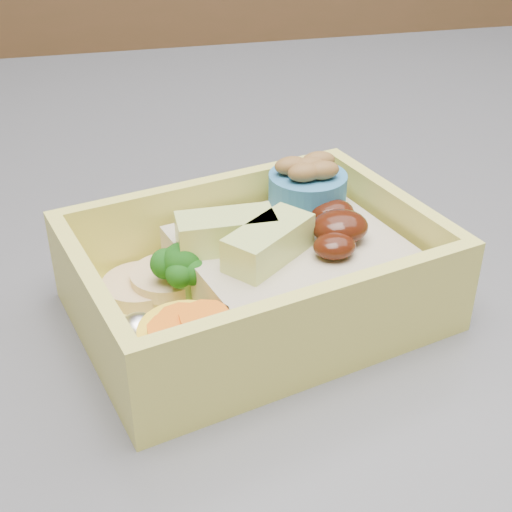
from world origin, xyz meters
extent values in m
cube|color=brown|center=(0.00, 1.20, 0.45)|extent=(3.20, 0.60, 0.90)
cube|color=#333338|center=(0.00, -0.10, 0.90)|extent=(1.24, 0.84, 0.04)
cube|color=#E6DE5F|center=(0.09, -0.21, 0.92)|extent=(0.21, 0.17, 0.01)
cube|color=#E6DE5F|center=(0.08, -0.15, 0.95)|extent=(0.18, 0.05, 0.04)
cube|color=#E6DE5F|center=(0.11, -0.27, 0.95)|extent=(0.18, 0.05, 0.04)
cube|color=#E6DE5F|center=(0.18, -0.19, 0.95)|extent=(0.04, 0.11, 0.04)
cube|color=#E6DE5F|center=(0.01, -0.23, 0.95)|extent=(0.04, 0.11, 0.04)
cube|color=tan|center=(0.12, -0.21, 0.94)|extent=(0.13, 0.13, 0.03)
ellipsoid|color=#361208|center=(0.14, -0.21, 0.96)|extent=(0.04, 0.03, 0.02)
ellipsoid|color=#361208|center=(0.14, -0.19, 0.96)|extent=(0.03, 0.03, 0.01)
ellipsoid|color=#361208|center=(0.13, -0.22, 0.96)|extent=(0.03, 0.02, 0.01)
cube|color=#C9DE74|center=(0.10, -0.22, 0.97)|extent=(0.05, 0.05, 0.02)
cube|color=#C9DE74|center=(0.08, -0.20, 0.97)|extent=(0.05, 0.02, 0.02)
cylinder|color=#75A659|center=(0.06, -0.21, 0.94)|extent=(0.01, 0.01, 0.02)
sphere|color=#165212|center=(0.06, -0.21, 0.95)|extent=(0.02, 0.02, 0.02)
sphere|color=#165212|center=(0.06, -0.20, 0.95)|extent=(0.02, 0.02, 0.02)
sphere|color=#165212|center=(0.05, -0.20, 0.95)|extent=(0.02, 0.02, 0.02)
sphere|color=#165212|center=(0.06, -0.21, 0.95)|extent=(0.01, 0.01, 0.01)
sphere|color=#165212|center=(0.05, -0.21, 0.95)|extent=(0.01, 0.01, 0.01)
sphere|color=#165212|center=(0.05, -0.20, 0.95)|extent=(0.01, 0.01, 0.01)
cylinder|color=yellow|center=(0.05, -0.25, 0.94)|extent=(0.04, 0.04, 0.02)
cylinder|color=orange|center=(0.05, -0.25, 0.95)|extent=(0.02, 0.02, 0.00)
cylinder|color=orange|center=(0.05, -0.26, 0.95)|extent=(0.02, 0.02, 0.00)
cylinder|color=orange|center=(0.06, -0.26, 0.95)|extent=(0.02, 0.02, 0.00)
cylinder|color=tan|center=(0.04, -0.19, 0.93)|extent=(0.04, 0.04, 0.01)
cylinder|color=tan|center=(0.05, -0.19, 0.94)|extent=(0.04, 0.04, 0.01)
ellipsoid|color=silver|center=(0.06, -0.18, 0.94)|extent=(0.02, 0.02, 0.02)
ellipsoid|color=silver|center=(0.03, -0.24, 0.94)|extent=(0.02, 0.02, 0.02)
cylinder|color=teal|center=(0.14, -0.17, 0.97)|extent=(0.04, 0.04, 0.02)
ellipsoid|color=brown|center=(0.14, -0.17, 0.98)|extent=(0.02, 0.02, 0.01)
ellipsoid|color=brown|center=(0.14, -0.16, 0.98)|extent=(0.02, 0.02, 0.01)
ellipsoid|color=brown|center=(0.13, -0.16, 0.98)|extent=(0.02, 0.02, 0.01)
ellipsoid|color=brown|center=(0.14, -0.17, 0.98)|extent=(0.02, 0.02, 0.01)
ellipsoid|color=brown|center=(0.13, -0.17, 0.98)|extent=(0.02, 0.02, 0.01)
camera|label=1|loc=(0.02, -0.52, 1.15)|focal=50.00mm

